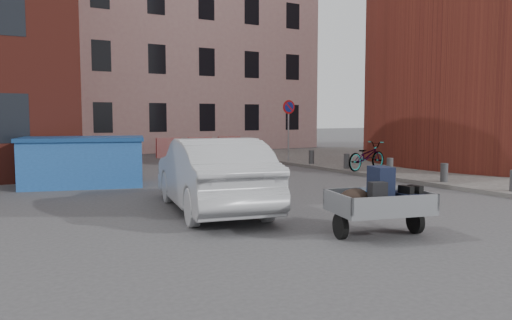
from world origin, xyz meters
TOP-DOWN VIEW (x-y plane):
  - ground at (0.00, 0.00)m, footprint 120.00×120.00m
  - sidewalk at (10.00, 4.00)m, footprint 9.00×24.00m
  - building_pink at (6.00, 22.00)m, footprint 16.00×8.00m
  - no_parking_sign at (6.00, 9.48)m, footprint 0.60×0.09m
  - bollards at (6.00, 3.40)m, footprint 0.22×9.02m
  - barriers at (4.20, 15.00)m, footprint 4.70×0.18m
  - trailer at (-0.18, -2.48)m, footprint 1.82×1.95m
  - dumpster at (-3.29, 6.50)m, footprint 3.83×2.69m
  - silver_car at (-1.65, 1.10)m, footprint 2.58×5.08m
  - bicycle at (6.20, 4.75)m, footprint 2.04×1.00m

SIDE VIEW (x-z plane):
  - ground at x=0.00m, z-range 0.00..0.00m
  - sidewalk at x=10.00m, z-range 0.00..0.12m
  - bollards at x=6.00m, z-range 0.12..0.67m
  - barriers at x=4.20m, z-range 0.00..1.00m
  - trailer at x=-0.18m, z-range 0.01..1.21m
  - bicycle at x=6.20m, z-range 0.12..1.15m
  - dumpster at x=-3.29m, z-range 0.01..1.46m
  - silver_car at x=-1.65m, z-range 0.00..1.60m
  - no_parking_sign at x=6.00m, z-range 0.69..3.34m
  - building_pink at x=6.00m, z-range 0.00..14.00m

